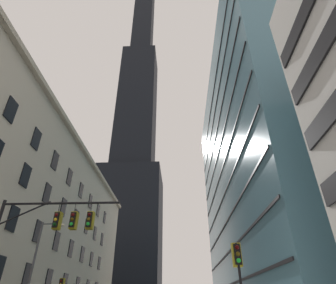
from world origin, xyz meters
The scene contains 6 objects.
station_building centered at (-17.46, 24.44, 11.57)m, with size 13.60×60.89×23.18m.
dark_skyscraper centered at (-14.69, 90.27, 67.36)m, with size 23.71×23.71×226.64m.
glass_office_midrise centered at (20.81, 31.18, 21.42)m, with size 19.72×48.44×42.83m.
traffic_signal_mast centered at (-3.80, 5.46, 5.32)m, with size 7.54×0.63×7.09m.
traffic_light_near_right centered at (6.66, 2.92, 3.31)m, with size 0.40×0.63×3.92m.
street_lamppost centered at (-7.54, 12.46, 4.62)m, with size 2.05×0.32×7.54m.
Camera 1 is at (3.98, -10.80, 1.52)m, focal length 29.02 mm.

